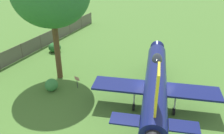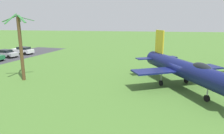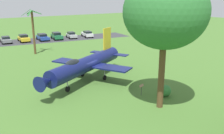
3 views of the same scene
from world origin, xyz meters
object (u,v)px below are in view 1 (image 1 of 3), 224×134
shrub_near_fence (55,47)px  info_plaque (77,80)px  display_jet (156,79)px  shrub_by_tree (51,85)px

shrub_near_fence → info_plaque: size_ratio=1.41×
display_jet → info_plaque: size_ratio=11.90×
display_jet → info_plaque: 7.19m
shrub_by_tree → shrub_near_fence: bearing=137.2°
display_jet → shrub_near_fence: display_jet is taller
shrub_near_fence → shrub_by_tree: (6.82, -6.32, 0.00)m
info_plaque → display_jet: bearing=19.9°
shrub_by_tree → info_plaque: size_ratio=1.06×
shrub_by_tree → info_plaque: 2.34m
shrub_by_tree → display_jet: bearing=26.4°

